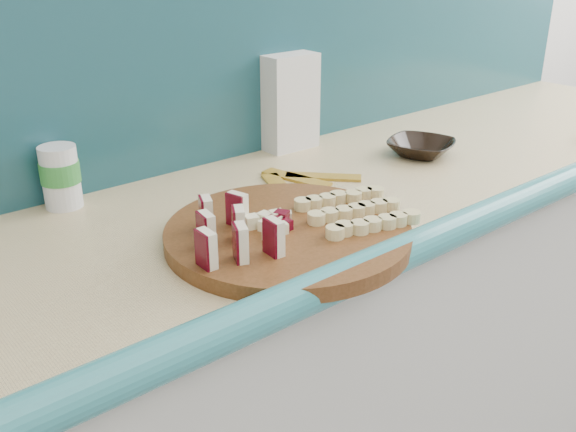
# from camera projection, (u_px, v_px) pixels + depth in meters

# --- Properties ---
(kitchen_counter) EXTENTS (2.20, 0.63, 0.91)m
(kitchen_counter) POSITION_uv_depth(u_px,v_px,m) (379.00, 337.00, 1.61)
(kitchen_counter) COLOR beige
(kitchen_counter) RESTS_ON ground
(backsplash) EXTENTS (2.20, 0.02, 0.50)m
(backsplash) POSITION_uv_depth(u_px,v_px,m) (306.00, 37.00, 1.53)
(backsplash) COLOR teal
(backsplash) RESTS_ON kitchen_counter
(cutting_board) EXTENTS (0.52, 0.52, 0.03)m
(cutting_board) POSITION_uv_depth(u_px,v_px,m) (288.00, 234.00, 1.07)
(cutting_board) COLOR #48280F
(cutting_board) RESTS_ON kitchen_counter
(apple_wedges) EXTENTS (0.15, 0.18, 0.06)m
(apple_wedges) POSITION_uv_depth(u_px,v_px,m) (229.00, 229.00, 0.99)
(apple_wedges) COLOR #F9EAC7
(apple_wedges) RESTS_ON cutting_board
(apple_chunks) EXTENTS (0.07, 0.07, 0.02)m
(apple_chunks) POSITION_uv_depth(u_px,v_px,m) (273.00, 224.00, 1.05)
(apple_chunks) COLOR #F8F3C6
(apple_chunks) RESTS_ON cutting_board
(banana_slices) EXTENTS (0.21, 0.19, 0.02)m
(banana_slices) POSITION_uv_depth(u_px,v_px,m) (355.00, 211.00, 1.11)
(banana_slices) COLOR #DECB88
(banana_slices) RESTS_ON cutting_board
(brown_bowl) EXTENTS (0.20, 0.20, 0.04)m
(brown_bowl) POSITION_uv_depth(u_px,v_px,m) (421.00, 148.00, 1.49)
(brown_bowl) COLOR black
(brown_bowl) RESTS_ON kitchen_counter
(flour_bag) EXTENTS (0.13, 0.09, 0.22)m
(flour_bag) POSITION_uv_depth(u_px,v_px,m) (287.00, 101.00, 1.52)
(flour_bag) COLOR silver
(flour_bag) RESTS_ON kitchen_counter
(canister) EXTENTS (0.07, 0.07, 0.12)m
(canister) POSITION_uv_depth(u_px,v_px,m) (60.00, 176.00, 1.19)
(canister) COLOR white
(canister) RESTS_ON kitchen_counter
(banana_peel) EXTENTS (0.22, 0.18, 0.01)m
(banana_peel) POSITION_uv_depth(u_px,v_px,m) (300.00, 181.00, 1.33)
(banana_peel) COLOR gold
(banana_peel) RESTS_ON kitchen_counter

